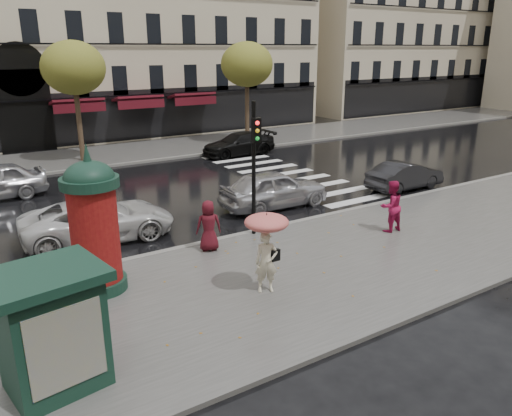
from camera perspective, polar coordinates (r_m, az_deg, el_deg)
ground at (r=15.22m, az=5.81°, el=-6.37°), size 160.00×160.00×0.00m
near_sidewalk at (r=14.85m, az=7.01°, el=-6.81°), size 90.00×7.00×0.12m
far_sidewalk at (r=31.66m, az=-16.06°, el=5.92°), size 90.00×6.00×0.12m
near_kerb at (r=17.45m, az=-0.29°, el=-2.79°), size 90.00×0.25×0.14m
far_kerb at (r=28.86m, az=-14.29°, el=4.97°), size 90.00×0.25×0.14m
zebra_crossing at (r=25.92m, az=3.12°, el=3.94°), size 3.60×11.75×0.01m
tree_far_left at (r=29.60m, az=-20.15°, el=14.76°), size 3.40×3.40×6.64m
tree_far_right at (r=33.84m, az=-1.05°, el=16.05°), size 3.40×3.40×6.64m
woman_umbrella at (r=12.72m, az=1.21°, el=-3.65°), size 1.13×1.13×2.18m
woman_red at (r=17.78m, az=15.16°, el=0.21°), size 0.91×0.73×1.80m
man_burgundy at (r=15.62m, az=-5.43°, el=-2.03°), size 0.91×0.74×1.62m
morris_column at (r=13.33m, az=-18.05°, el=-1.56°), size 1.45×1.45×3.91m
traffic_light at (r=16.38m, az=-0.16°, el=5.94°), size 0.32×0.44×4.49m
newsstand at (r=10.08m, az=-22.35°, el=-12.61°), size 2.20×1.94×2.36m
car_silver at (r=20.23m, az=2.08°, el=2.21°), size 4.59×1.95×1.55m
car_darkgrey at (r=23.88m, az=16.67°, el=3.57°), size 3.91×1.40×1.28m
car_white at (r=17.62m, az=-17.53°, el=-1.28°), size 5.19×2.73×1.39m
car_black at (r=30.49m, az=-2.00°, el=7.33°), size 4.63×1.92×1.34m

